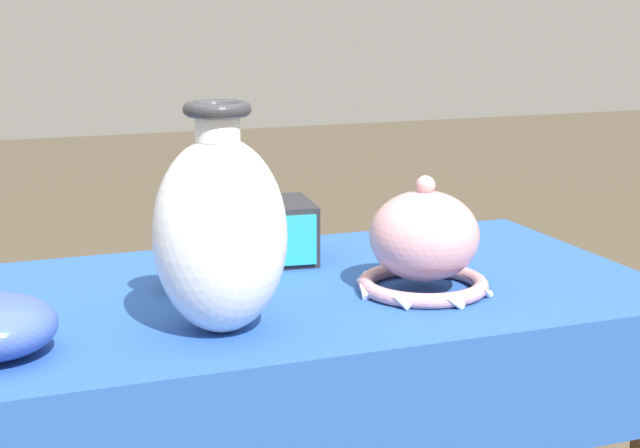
% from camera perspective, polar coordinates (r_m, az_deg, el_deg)
% --- Properties ---
extents(display_table, '(1.10, 0.58, 0.71)m').
position_cam_1_polar(display_table, '(1.46, -1.99, -7.08)').
color(display_table, brown).
rests_on(display_table, ground_plane).
extents(vase_tall_bulbous, '(0.17, 0.17, 0.29)m').
position_cam_1_polar(vase_tall_bulbous, '(1.24, -5.84, -0.44)').
color(vase_tall_bulbous, white).
rests_on(vase_tall_bulbous, display_table).
extents(vase_dome_bell, '(0.20, 0.20, 0.17)m').
position_cam_1_polar(vase_dome_bell, '(1.42, 6.07, -1.23)').
color(vase_dome_bell, '#D19399').
rests_on(vase_dome_bell, display_table).
extents(mosaic_tile_box, '(0.14, 0.16, 0.10)m').
position_cam_1_polar(mosaic_tile_box, '(1.59, -2.76, -0.42)').
color(mosaic_tile_box, '#232328').
rests_on(mosaic_tile_box, display_table).
extents(pot_squat_slate, '(0.10, 0.10, 0.05)m').
position_cam_1_polar(pot_squat_slate, '(1.45, -7.04, -2.72)').
color(pot_squat_slate, slate).
rests_on(pot_squat_slate, display_table).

